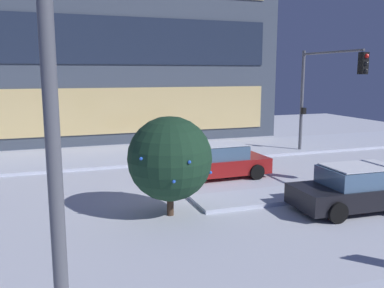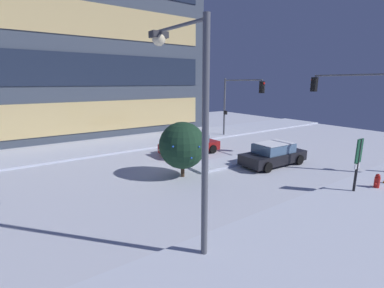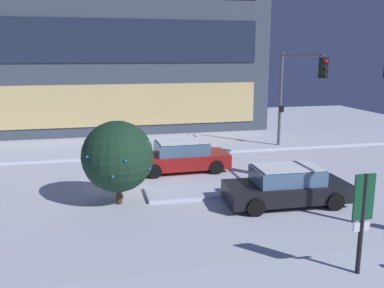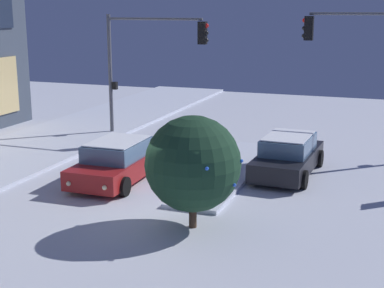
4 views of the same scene
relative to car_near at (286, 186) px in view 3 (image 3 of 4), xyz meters
The scene contains 8 objects.
ground 6.45m from the car_near, 160.00° to the left, with size 52.00×52.00×0.00m, color silver.
curb_strip_far 12.79m from the car_near, 118.14° to the left, with size 52.00×5.20×0.14m, color silver.
median_strip 2.22m from the car_near, 106.03° to the left, with size 9.00×1.80×0.14m, color silver.
car_near is the anchor object (origin of this frame).
car_far 6.27m from the car_near, 117.73° to the left, with size 4.67×2.21×1.49m.
traffic_light_corner_far_right 9.09m from the car_near, 61.83° to the left, with size 0.32×5.08×5.77m.
parking_info_sign 5.54m from the car_near, 96.28° to the right, with size 0.55×0.12×2.76m.
decorated_tree_median 6.46m from the car_near, 166.41° to the left, with size 2.69×2.73×3.21m.
Camera 3 is at (-0.89, -16.19, 5.59)m, focal length 39.33 mm.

